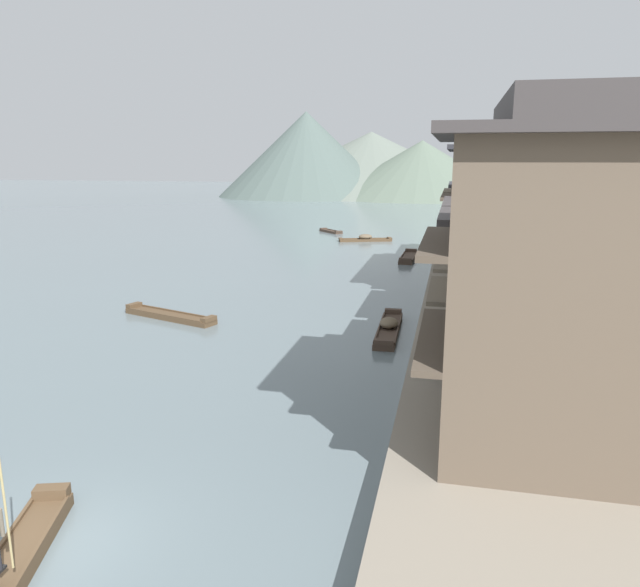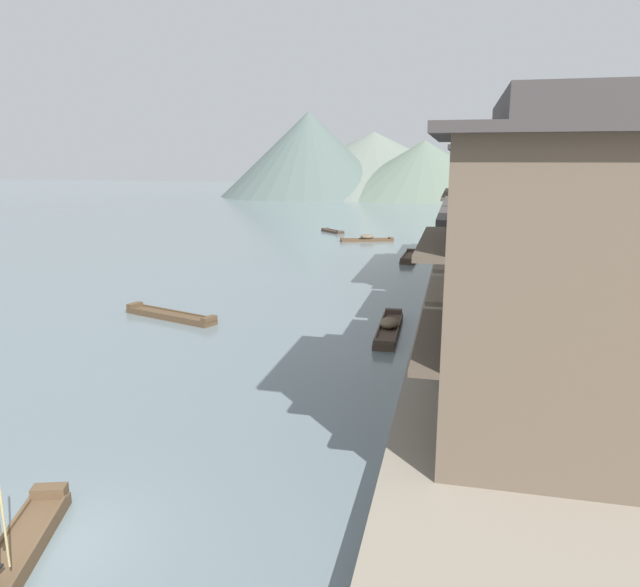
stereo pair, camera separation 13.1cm
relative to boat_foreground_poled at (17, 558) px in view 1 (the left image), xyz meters
The scene contains 17 objects.
ground_plane 0.66m from the boat_foreground_poled, 70.94° to the left, with size 400.00×400.00×0.00m, color slate.
riverbank_right 34.55m from the boat_foreground_poled, 62.36° to the left, with size 18.00×110.00×0.85m, color gray.
boat_foreground_poled is the anchor object (origin of this frame).
boat_moored_nearest 40.33m from the boat_foreground_poled, 83.10° to the left, with size 1.20×5.42×0.53m.
boat_moored_second 19.20m from the boat_foreground_poled, 73.03° to the left, with size 1.12×5.84×0.74m.
boat_moored_third 57.04m from the boat_foreground_poled, 95.25° to the left, with size 3.15×3.28×0.36m.
boat_moored_far 50.41m from the boat_foreground_poled, 90.35° to the left, with size 5.41×2.74×0.72m.
boat_midriver_drifting 19.36m from the boat_foreground_poled, 107.64° to the left, with size 5.74×2.76×0.47m.
house_waterfront_nearest 13.72m from the boat_foreground_poled, 30.90° to the left, with size 6.49×6.69×8.74m.
house_waterfront_second 16.77m from the boat_foreground_poled, 50.87° to the left, with size 5.18×5.43×6.14m.
house_waterfront_tall 22.44m from the boat_foreground_poled, 60.85° to the left, with size 6.10×6.59×6.14m.
house_waterfront_narrow 28.37m from the boat_foreground_poled, 67.89° to the left, with size 5.57×6.11×8.74m.
house_waterfront_far 34.20m from the boat_foreground_poled, 71.99° to the left, with size 5.46×6.28×8.74m.
house_waterfront_end 41.46m from the boat_foreground_poled, 75.41° to the left, with size 5.34×8.05×6.14m.
hill_far_west 124.75m from the boat_foreground_poled, 89.57° to the left, with size 42.31×42.31×12.15m, color #5B6B5B.
hill_far_centre 126.07m from the boat_foreground_poled, 101.32° to the left, with size 39.64×39.64×18.52m, color #4C5B56.
hill_far_east 138.69m from the boat_foreground_poled, 95.00° to the left, with size 62.53×62.53×14.65m, color slate.
Camera 1 is at (8.19, -9.57, 8.15)m, focal length 33.20 mm.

